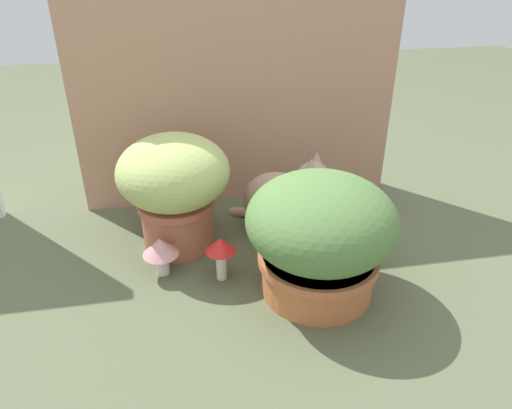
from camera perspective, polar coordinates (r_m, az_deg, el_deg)
name	(u,v)px	position (r m, az deg, el deg)	size (l,w,h in m)	color
ground_plane	(226,269)	(1.51, -3.63, -7.67)	(6.00, 6.00, 0.00)	#555D41
cardboard_backdrop	(239,78)	(1.74, -2.07, 14.80)	(1.17, 0.03, 0.94)	tan
grass_planter	(175,185)	(1.53, -9.65, 2.29)	(0.35, 0.35, 0.38)	#B36247
leafy_planter	(320,234)	(1.33, 7.62, -3.52)	(0.41, 0.41, 0.36)	#C26A3D
cat	(285,201)	(1.63, 3.42, 0.42)	(0.33, 0.31, 0.32)	tan
mushroom_ornament_red	(221,249)	(1.41, -4.22, -5.29)	(0.09, 0.09, 0.14)	white
mushroom_ornament_pink	(161,249)	(1.47, -11.26, -5.20)	(0.11, 0.11, 0.12)	silver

